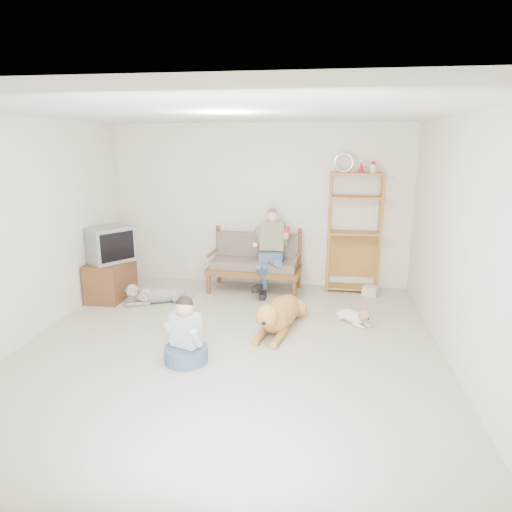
% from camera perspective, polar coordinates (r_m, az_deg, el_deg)
% --- Properties ---
extents(floor, '(5.50, 5.50, 0.00)m').
position_cam_1_polar(floor, '(5.50, -3.51, -11.80)').
color(floor, beige).
rests_on(floor, ground).
extents(ceiling, '(5.50, 5.50, 0.00)m').
position_cam_1_polar(ceiling, '(4.96, -3.99, 17.52)').
color(ceiling, silver).
rests_on(ceiling, ground).
extents(wall_back, '(5.00, 0.00, 5.00)m').
position_cam_1_polar(wall_back, '(7.73, 0.48, 6.28)').
color(wall_back, beige).
rests_on(wall_back, ground).
extents(wall_front, '(5.00, 0.00, 5.00)m').
position_cam_1_polar(wall_front, '(2.56, -16.73, -10.77)').
color(wall_front, beige).
rests_on(wall_front, ground).
extents(wall_left, '(0.00, 5.50, 5.50)m').
position_cam_1_polar(wall_left, '(6.09, -27.46, 2.55)').
color(wall_left, beige).
rests_on(wall_left, ground).
extents(wall_right, '(0.00, 5.50, 5.50)m').
position_cam_1_polar(wall_right, '(5.17, 24.53, 1.07)').
color(wall_right, beige).
rests_on(wall_right, ground).
extents(loveseat, '(1.54, 0.79, 0.95)m').
position_cam_1_polar(loveseat, '(7.54, -0.11, -0.64)').
color(loveseat, brown).
rests_on(loveseat, ground).
extents(man, '(0.52, 0.74, 1.20)m').
position_cam_1_polar(man, '(7.27, 1.67, -0.03)').
color(man, '#455C7E').
rests_on(man, loveseat).
extents(etagere, '(0.86, 0.38, 2.25)m').
position_cam_1_polar(etagere, '(7.54, 12.15, 3.01)').
color(etagere, '#A06A32').
rests_on(etagere, ground).
extents(book_stack, '(0.28, 0.25, 0.15)m').
position_cam_1_polar(book_stack, '(7.58, 14.11, -4.23)').
color(book_stack, silver).
rests_on(book_stack, ground).
extents(tv_stand, '(0.51, 0.90, 0.60)m').
position_cam_1_polar(tv_stand, '(7.56, -17.71, -2.73)').
color(tv_stand, brown).
rests_on(tv_stand, ground).
extents(crt_tv, '(0.80, 0.83, 0.54)m').
position_cam_1_polar(crt_tv, '(7.38, -17.91, 1.43)').
color(crt_tv, slate).
rests_on(crt_tv, tv_stand).
extents(wall_outlet, '(0.12, 0.02, 0.08)m').
position_cam_1_polar(wall_outlet, '(8.19, -8.25, -0.93)').
color(wall_outlet, white).
rests_on(wall_outlet, ground).
extents(golden_retriever, '(0.62, 1.63, 0.50)m').
position_cam_1_polar(golden_retriever, '(6.05, 2.88, -7.26)').
color(golden_retriever, '#AE833C').
rests_on(golden_retriever, ground).
extents(shaggy_dog, '(1.00, 0.58, 0.33)m').
position_cam_1_polar(shaggy_dog, '(7.16, -12.59, -4.73)').
color(shaggy_dog, silver).
rests_on(shaggy_dog, ground).
extents(terrier, '(0.48, 0.52, 0.25)m').
position_cam_1_polar(terrier, '(6.37, 12.31, -7.38)').
color(terrier, white).
rests_on(terrier, ground).
extents(child, '(0.49, 0.49, 0.77)m').
position_cam_1_polar(child, '(5.21, -8.77, -10.14)').
color(child, '#455C7E').
rests_on(child, ground).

